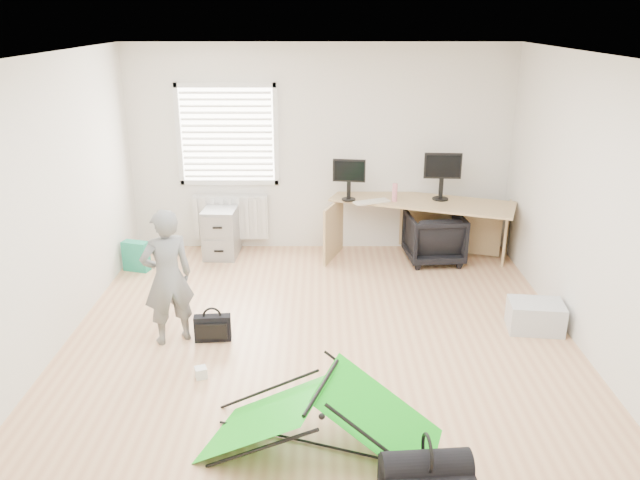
{
  "coord_description": "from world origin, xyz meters",
  "views": [
    {
      "loc": [
        0.0,
        -5.31,
        3.04
      ],
      "look_at": [
        0.0,
        0.4,
        0.95
      ],
      "focal_mm": 35.0,
      "sensor_mm": 36.0,
      "label": 1
    }
  ],
  "objects_px": {
    "filing_cabinet": "(222,232)",
    "office_chair": "(434,237)",
    "desk": "(420,229)",
    "person": "(167,277)",
    "kite": "(322,417)",
    "laptop_bag": "(213,328)",
    "storage_crate": "(535,316)",
    "monitor_right": "(441,183)",
    "thermos": "(395,192)",
    "monitor_left": "(349,185)"
  },
  "relations": [
    {
      "from": "filing_cabinet",
      "to": "office_chair",
      "type": "bearing_deg",
      "value": -1.23
    },
    {
      "from": "desk",
      "to": "person",
      "type": "relative_size",
      "value": 1.7
    },
    {
      "from": "office_chair",
      "to": "person",
      "type": "bearing_deg",
      "value": 30.72
    },
    {
      "from": "person",
      "to": "kite",
      "type": "height_order",
      "value": "person"
    },
    {
      "from": "laptop_bag",
      "to": "storage_crate",
      "type": "bearing_deg",
      "value": -0.96
    },
    {
      "from": "kite",
      "to": "desk",
      "type": "bearing_deg",
      "value": 90.44
    },
    {
      "from": "monitor_right",
      "to": "office_chair",
      "type": "height_order",
      "value": "monitor_right"
    },
    {
      "from": "desk",
      "to": "thermos",
      "type": "relative_size",
      "value": 9.92
    },
    {
      "from": "monitor_left",
      "to": "thermos",
      "type": "xyz_separation_m",
      "value": [
        0.58,
        -0.05,
        -0.08
      ]
    },
    {
      "from": "person",
      "to": "kite",
      "type": "distance_m",
      "value": 2.21
    },
    {
      "from": "kite",
      "to": "person",
      "type": "bearing_deg",
      "value": 151.44
    },
    {
      "from": "kite",
      "to": "office_chair",
      "type": "bearing_deg",
      "value": 87.68
    },
    {
      "from": "monitor_right",
      "to": "office_chair",
      "type": "bearing_deg",
      "value": -112.15
    },
    {
      "from": "laptop_bag",
      "to": "monitor_right",
      "type": "bearing_deg",
      "value": 36.07
    },
    {
      "from": "person",
      "to": "laptop_bag",
      "type": "relative_size",
      "value": 3.81
    },
    {
      "from": "monitor_left",
      "to": "storage_crate",
      "type": "xyz_separation_m",
      "value": [
        1.82,
        -2.0,
        -0.83
      ]
    },
    {
      "from": "monitor_left",
      "to": "laptop_bag",
      "type": "xyz_separation_m",
      "value": [
        -1.42,
        -2.22,
        -0.84
      ]
    },
    {
      "from": "filing_cabinet",
      "to": "person",
      "type": "relative_size",
      "value": 0.48
    },
    {
      "from": "desk",
      "to": "person",
      "type": "bearing_deg",
      "value": -120.82
    },
    {
      "from": "person",
      "to": "storage_crate",
      "type": "xyz_separation_m",
      "value": [
        3.63,
        0.22,
        -0.53
      ]
    },
    {
      "from": "storage_crate",
      "to": "desk",
      "type": "bearing_deg",
      "value": 113.79
    },
    {
      "from": "monitor_left",
      "to": "kite",
      "type": "distance_m",
      "value": 3.91
    },
    {
      "from": "filing_cabinet",
      "to": "person",
      "type": "xyz_separation_m",
      "value": [
        -0.15,
        -2.3,
        0.35
      ]
    },
    {
      "from": "monitor_right",
      "to": "storage_crate",
      "type": "xyz_separation_m",
      "value": [
        0.64,
        -2.03,
        -0.85
      ]
    },
    {
      "from": "monitor_left",
      "to": "laptop_bag",
      "type": "relative_size",
      "value": 1.16
    },
    {
      "from": "desk",
      "to": "monitor_right",
      "type": "height_order",
      "value": "monitor_right"
    },
    {
      "from": "person",
      "to": "filing_cabinet",
      "type": "bearing_deg",
      "value": -122.62
    },
    {
      "from": "filing_cabinet",
      "to": "monitor_left",
      "type": "distance_m",
      "value": 1.79
    },
    {
      "from": "monitor_right",
      "to": "person",
      "type": "height_order",
      "value": "person"
    },
    {
      "from": "thermos",
      "to": "kite",
      "type": "bearing_deg",
      "value": -103.86
    },
    {
      "from": "laptop_bag",
      "to": "filing_cabinet",
      "type": "bearing_deg",
      "value": 91.21
    },
    {
      "from": "office_chair",
      "to": "laptop_bag",
      "type": "xyz_separation_m",
      "value": [
        -2.52,
        -2.09,
        -0.19
      ]
    },
    {
      "from": "monitor_right",
      "to": "person",
      "type": "bearing_deg",
      "value": -139.59
    },
    {
      "from": "filing_cabinet",
      "to": "thermos",
      "type": "xyz_separation_m",
      "value": [
        2.24,
        -0.12,
        0.57
      ]
    },
    {
      "from": "filing_cabinet",
      "to": "laptop_bag",
      "type": "height_order",
      "value": "filing_cabinet"
    },
    {
      "from": "person",
      "to": "laptop_bag",
      "type": "height_order",
      "value": "person"
    },
    {
      "from": "kite",
      "to": "laptop_bag",
      "type": "relative_size",
      "value": 4.77
    },
    {
      "from": "monitor_left",
      "to": "monitor_right",
      "type": "xyz_separation_m",
      "value": [
        1.18,
        0.03,
        0.03
      ]
    },
    {
      "from": "monitor_right",
      "to": "kite",
      "type": "distance_m",
      "value": 4.22
    },
    {
      "from": "office_chair",
      "to": "person",
      "type": "xyz_separation_m",
      "value": [
        -2.91,
        -2.09,
        0.35
      ]
    },
    {
      "from": "monitor_right",
      "to": "storage_crate",
      "type": "relative_size",
      "value": 0.87
    },
    {
      "from": "monitor_left",
      "to": "monitor_right",
      "type": "relative_size",
      "value": 0.88
    },
    {
      "from": "monitor_left",
      "to": "laptop_bag",
      "type": "height_order",
      "value": "monitor_left"
    },
    {
      "from": "desk",
      "to": "thermos",
      "type": "bearing_deg",
      "value": -153.5
    },
    {
      "from": "thermos",
      "to": "person",
      "type": "bearing_deg",
      "value": -137.74
    },
    {
      "from": "kite",
      "to": "thermos",
      "type": "bearing_deg",
      "value": 95.26
    },
    {
      "from": "filing_cabinet",
      "to": "desk",
      "type": "bearing_deg",
      "value": 1.25
    },
    {
      "from": "filing_cabinet",
      "to": "monitor_right",
      "type": "bearing_deg",
      "value": 2.2
    },
    {
      "from": "filing_cabinet",
      "to": "office_chair",
      "type": "height_order",
      "value": "filing_cabinet"
    },
    {
      "from": "monitor_right",
      "to": "thermos",
      "type": "relative_size",
      "value": 2.02
    }
  ]
}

